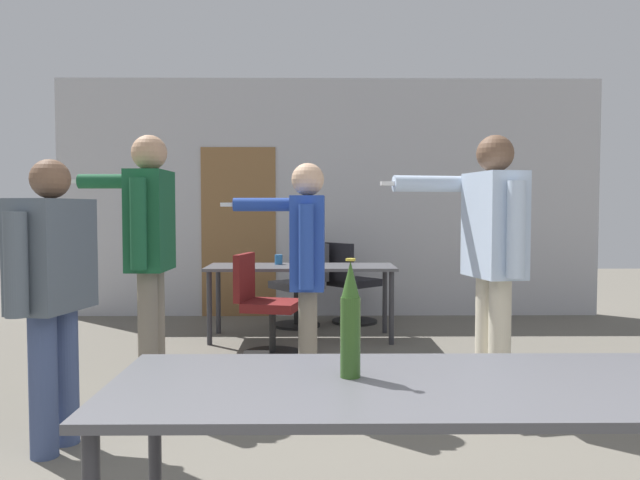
# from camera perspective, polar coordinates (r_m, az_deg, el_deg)

# --- Properties ---
(back_wall) EXTENTS (6.58, 0.12, 2.88)m
(back_wall) POSITION_cam_1_polar(r_m,az_deg,el_deg) (7.62, 0.65, 3.78)
(back_wall) COLOR #BCBCC1
(back_wall) RESTS_ON ground_plane
(conference_table_near) EXTENTS (2.04, 0.80, 0.74)m
(conference_table_near) POSITION_cam_1_polar(r_m,az_deg,el_deg) (2.15, 9.01, -14.27)
(conference_table_near) COLOR #4C4C51
(conference_table_near) RESTS_ON ground_plane
(conference_table_far) EXTENTS (1.87, 0.68, 0.74)m
(conference_table_far) POSITION_cam_1_polar(r_m,az_deg,el_deg) (6.26, -1.74, -3.02)
(conference_table_far) COLOR #4C4C51
(conference_table_far) RESTS_ON ground_plane
(person_center_tall) EXTENTS (0.81, 0.66, 1.82)m
(person_center_tall) POSITION_cam_1_polar(r_m,az_deg,el_deg) (4.48, -15.43, 0.13)
(person_center_tall) COLOR slate
(person_center_tall) RESTS_ON ground_plane
(person_far_watching) EXTENTS (0.89, 0.67, 1.78)m
(person_far_watching) POSITION_cam_1_polar(r_m,az_deg,el_deg) (4.19, 15.42, -0.44)
(person_far_watching) COLOR beige
(person_far_watching) RESTS_ON ground_plane
(person_left_plaid) EXTENTS (0.72, 0.78, 1.57)m
(person_left_plaid) POSITION_cam_1_polar(r_m,az_deg,el_deg) (3.65, -23.45, -3.26)
(person_left_plaid) COLOR #3D4C75
(person_left_plaid) RESTS_ON ground_plane
(person_right_polo) EXTENTS (0.73, 0.59, 1.61)m
(person_right_polo) POSITION_cam_1_polar(r_m,az_deg,el_deg) (4.12, -1.31, -1.74)
(person_right_polo) COLOR slate
(person_right_polo) RESTS_ON ground_plane
(office_chair_far_right) EXTENTS (0.60, 0.55, 0.91)m
(office_chair_far_right) POSITION_cam_1_polar(r_m,az_deg,el_deg) (5.62, -5.13, -6.25)
(office_chair_far_right) COLOR black
(office_chair_far_right) RESTS_ON ground_plane
(office_chair_far_left) EXTENTS (0.68, 0.67, 0.92)m
(office_chair_far_left) POSITION_cam_1_polar(r_m,az_deg,el_deg) (6.98, -1.64, -4.35)
(office_chair_far_left) COLOR black
(office_chair_far_left) RESTS_ON ground_plane
(office_chair_side_rolled) EXTENTS (0.69, 0.68, 0.93)m
(office_chair_side_rolled) POSITION_cam_1_polar(r_m,az_deg,el_deg) (7.12, 2.75, -4.20)
(office_chair_side_rolled) COLOR black
(office_chair_side_rolled) RESTS_ON ground_plane
(beer_bottle) EXTENTS (0.07, 0.07, 0.40)m
(beer_bottle) POSITION_cam_1_polar(r_m,az_deg,el_deg) (2.12, 2.79, -7.44)
(beer_bottle) COLOR #2D511E
(beer_bottle) RESTS_ON conference_table_near
(drink_cup) EXTENTS (0.08, 0.08, 0.10)m
(drink_cup) POSITION_cam_1_polar(r_m,az_deg,el_deg) (6.39, -3.80, -1.80)
(drink_cup) COLOR #2866A3
(drink_cup) RESTS_ON conference_table_far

